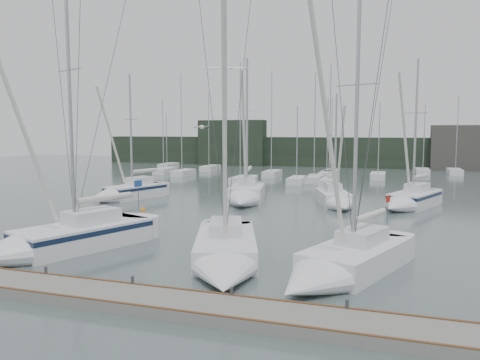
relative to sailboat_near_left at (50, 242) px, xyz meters
name	(u,v)px	position (x,y,z in m)	size (l,w,h in m)	color
ground	(219,269)	(8.95, 0.31, -0.62)	(160.00, 160.00, 0.00)	#4C5D5B
dock	(169,304)	(8.95, -4.69, -0.42)	(24.00, 2.00, 0.40)	slate
far_treeline	(347,152)	(8.95, 62.31, 1.88)	(90.00, 4.00, 5.00)	black
far_building_left	(232,143)	(-11.05, 60.31, 3.38)	(12.00, 3.00, 8.00)	black
far_building_right	(465,148)	(26.95, 60.31, 2.88)	(10.00, 3.00, 7.00)	#3E3C39
mast_forest	(353,174)	(11.43, 43.84, -0.14)	(58.97, 26.00, 14.80)	silver
sailboat_near_left	(50,242)	(0.00, 0.00, 0.00)	(6.46, 10.33, 15.61)	silver
sailboat_near_center	(225,258)	(9.20, 0.45, -0.12)	(5.86, 10.18, 15.46)	silver
sailboat_near_right	(337,267)	(14.17, 0.43, -0.09)	(5.89, 9.38, 13.80)	silver
sailboat_mid_a	(124,193)	(-6.58, 17.43, -0.01)	(4.86, 8.26, 11.99)	silver
sailboat_mid_b	(245,196)	(4.37, 18.95, 0.02)	(4.39, 8.96, 13.25)	silver
sailboat_mid_c	(337,201)	(12.07, 19.18, -0.09)	(4.28, 7.27, 9.85)	silver
sailboat_mid_d	(408,201)	(17.54, 20.33, -0.03)	(5.45, 8.39, 12.71)	silver
buoy_a	(219,220)	(4.88, 11.23, -0.62)	(0.48, 0.48, 0.48)	orange
buoy_b	(364,228)	(14.65, 11.47, -0.62)	(0.59, 0.59, 0.59)	orange
buoy_c	(143,210)	(-2.14, 13.01, -0.62)	(0.48, 0.48, 0.48)	orange
seagull	(202,127)	(6.95, 3.25, 5.77)	(0.97, 0.51, 0.20)	silver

